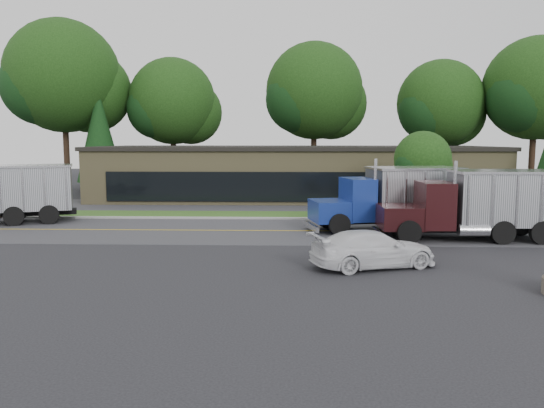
{
  "coord_description": "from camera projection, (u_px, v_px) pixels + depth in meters",
  "views": [
    {
      "loc": [
        1.58,
        -18.83,
        4.81
      ],
      "look_at": [
        0.77,
        6.09,
        1.8
      ],
      "focal_mm": 35.0,
      "sensor_mm": 36.0,
      "label": 1
    }
  ],
  "objects": [
    {
      "name": "ground",
      "position": [
        246.0,
        273.0,
        19.31
      ],
      "size": [
        140.0,
        140.0,
        0.0
      ],
      "primitive_type": "plane",
      "color": "#303035",
      "rests_on": "ground"
    },
    {
      "name": "road",
      "position": [
        259.0,
        231.0,
        28.25
      ],
      "size": [
        60.0,
        8.0,
        0.02
      ],
      "primitive_type": "cube",
      "color": "#4A4A4F",
      "rests_on": "ground"
    },
    {
      "name": "center_line",
      "position": [
        259.0,
        231.0,
        28.25
      ],
      "size": [
        60.0,
        0.12,
        0.01
      ],
      "primitive_type": "cube",
      "color": "gold",
      "rests_on": "ground"
    },
    {
      "name": "curb",
      "position": [
        263.0,
        219.0,
        32.41
      ],
      "size": [
        60.0,
        0.3,
        0.12
      ],
      "primitive_type": "cube",
      "color": "#9E9E99",
      "rests_on": "ground"
    },
    {
      "name": "grass_verge",
      "position": [
        265.0,
        215.0,
        34.2
      ],
      "size": [
        60.0,
        3.4,
        0.03
      ],
      "primitive_type": "cube",
      "color": "#314E1B",
      "rests_on": "ground"
    },
    {
      "name": "far_parking",
      "position": [
        268.0,
        206.0,
        39.16
      ],
      "size": [
        60.0,
        7.0,
        0.02
      ],
      "primitive_type": "cube",
      "color": "#4A4A4F",
      "rests_on": "ground"
    },
    {
      "name": "strip_mall",
      "position": [
        294.0,
        174.0,
        44.81
      ],
      "size": [
        32.0,
        12.0,
        4.0
      ],
      "primitive_type": "cube",
      "color": "#8C7F55",
      "rests_on": "ground"
    },
    {
      "name": "tree_far_a",
      "position": [
        66.0,
        82.0,
        50.6
      ],
      "size": [
        11.37,
        10.7,
        16.22
      ],
      "color": "#382619",
      "rests_on": "ground"
    },
    {
      "name": "tree_far_b",
      "position": [
        174.0,
        106.0,
        52.49
      ],
      "size": [
        9.03,
        8.5,
        12.88
      ],
      "color": "#382619",
      "rests_on": "ground"
    },
    {
      "name": "tree_far_c",
      "position": [
        316.0,
        96.0,
        51.94
      ],
      "size": [
        10.04,
        9.45,
        14.32
      ],
      "color": "#382619",
      "rests_on": "ground"
    },
    {
      "name": "tree_far_d",
      "position": [
        441.0,
        107.0,
        50.69
      ],
      "size": [
        8.71,
        8.2,
        12.43
      ],
      "color": "#382619",
      "rests_on": "ground"
    },
    {
      "name": "tree_far_e",
      "position": [
        537.0,
        93.0,
        48.33
      ],
      "size": [
        9.94,
        9.35,
        14.17
      ],
      "color": "#382619",
      "rests_on": "ground"
    },
    {
      "name": "evergreen_left",
      "position": [
        99.0,
        135.0,
        48.96
      ],
      "size": [
        4.24,
        4.24,
        9.63
      ],
      "color": "#382619",
      "rests_on": "ground"
    },
    {
      "name": "tree_verge",
      "position": [
        423.0,
        162.0,
        33.51
      ],
      "size": [
        3.78,
        3.56,
        5.4
      ],
      "color": "#382619",
      "rests_on": "ground"
    },
    {
      "name": "dump_truck_red",
      "position": [
        2.0,
        193.0,
        30.5
      ],
      "size": [
        9.05,
        5.48,
        3.36
      ],
      "rotation": [
        0.0,
        0.0,
        3.51
      ],
      "color": "black",
      "rests_on": "ground"
    },
    {
      "name": "dump_truck_blue",
      "position": [
        394.0,
        197.0,
        28.41
      ],
      "size": [
        8.32,
        4.16,
        3.36
      ],
      "rotation": [
        0.0,
        0.0,
        3.35
      ],
      "color": "black",
      "rests_on": "ground"
    },
    {
      "name": "dump_truck_maroon",
      "position": [
        481.0,
        203.0,
        25.49
      ],
      "size": [
        8.74,
        2.76,
        3.36
      ],
      "rotation": [
        0.0,
        0.0,
        3.15
      ],
      "color": "black",
      "rests_on": "ground"
    },
    {
      "name": "rally_car",
      "position": [
        373.0,
        249.0,
        20.12
      ],
      "size": [
        5.21,
        3.39,
        1.4
      ],
      "primitive_type": "imported",
      "rotation": [
        0.0,
        0.0,
        1.89
      ],
      "color": "silver",
      "rests_on": "ground"
    }
  ]
}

